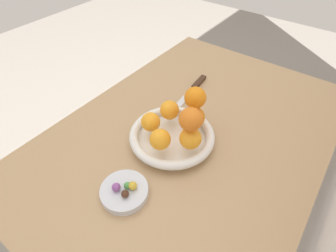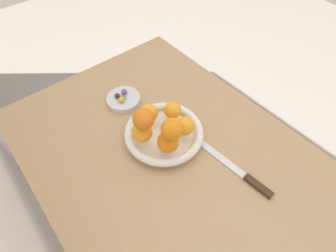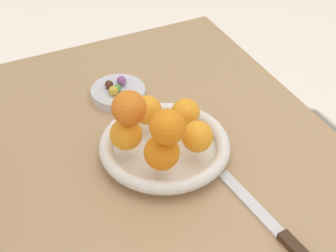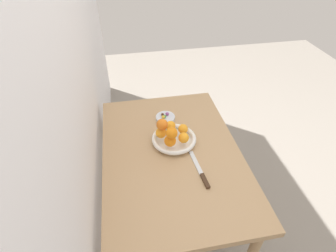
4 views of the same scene
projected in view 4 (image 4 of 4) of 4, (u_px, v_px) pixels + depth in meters
ground_plane at (171, 223)px, 1.93m from camera, size 6.00×6.00×0.00m
wall_back at (68, 78)px, 1.07m from camera, size 4.00×0.05×2.50m
dining_table at (172, 163)px, 1.51m from camera, size 1.10×0.76×0.74m
fruit_bowl at (174, 139)px, 1.50m from camera, size 0.26×0.26×0.04m
candy_dish at (165, 118)px, 1.68m from camera, size 0.12×0.12×0.02m
orange_0 at (170, 141)px, 1.42m from camera, size 0.06×0.06×0.06m
orange_1 at (184, 138)px, 1.44m from camera, size 0.06×0.06×0.06m
orange_2 at (183, 129)px, 1.50m from camera, size 0.06×0.06×0.06m
orange_3 at (171, 126)px, 1.52m from camera, size 0.06×0.06×0.06m
orange_4 at (161, 133)px, 1.47m from camera, size 0.06×0.06×0.06m
orange_5 at (162, 125)px, 1.43m from camera, size 0.06×0.06×0.06m
orange_6 at (171, 133)px, 1.37m from camera, size 0.06×0.06×0.06m
candy_ball_0 at (167, 114)px, 1.67m from camera, size 0.02×0.02×0.02m
candy_ball_1 at (162, 115)px, 1.67m from camera, size 0.02×0.02×0.02m
candy_ball_2 at (165, 116)px, 1.66m from camera, size 0.02×0.02×0.02m
candy_ball_3 at (163, 117)px, 1.65m from camera, size 0.02×0.02×0.02m
knife at (201, 172)px, 1.34m from camera, size 0.26×0.04×0.01m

